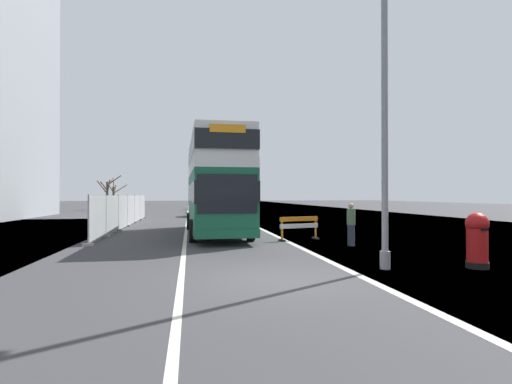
{
  "coord_description": "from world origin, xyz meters",
  "views": [
    {
      "loc": [
        -2.08,
        -9.73,
        2.07
      ],
      "look_at": [
        0.74,
        7.36,
        2.2
      ],
      "focal_mm": 28.26,
      "sensor_mm": 36.0,
      "label": 1
    }
  ],
  "objects_px": {
    "car_receding_far": "(202,202)",
    "car_far_side": "(202,202)",
    "red_pillar_postbox": "(477,238)",
    "pedestrian_at_kerb": "(351,224)",
    "car_oncoming_near": "(205,205)",
    "car_receding_mid": "(208,203)",
    "lamppost_foreground": "(385,108)",
    "roadworks_barrier": "(299,225)",
    "double_decker_bus": "(215,184)"
  },
  "relations": [
    {
      "from": "double_decker_bus",
      "to": "lamppost_foreground",
      "type": "height_order",
      "value": "lamppost_foreground"
    },
    {
      "from": "car_receding_mid",
      "to": "car_oncoming_near",
      "type": "bearing_deg",
      "value": -94.2
    },
    {
      "from": "roadworks_barrier",
      "to": "pedestrian_at_kerb",
      "type": "height_order",
      "value": "pedestrian_at_kerb"
    },
    {
      "from": "double_decker_bus",
      "to": "red_pillar_postbox",
      "type": "height_order",
      "value": "double_decker_bus"
    },
    {
      "from": "double_decker_bus",
      "to": "car_receding_mid",
      "type": "bearing_deg",
      "value": 88.34
    },
    {
      "from": "double_decker_bus",
      "to": "car_receding_far",
      "type": "bearing_deg",
      "value": 89.46
    },
    {
      "from": "car_receding_mid",
      "to": "car_far_side",
      "type": "bearing_deg",
      "value": 90.47
    },
    {
      "from": "roadworks_barrier",
      "to": "car_receding_far",
      "type": "distance_m",
      "value": 40.12
    },
    {
      "from": "car_far_side",
      "to": "pedestrian_at_kerb",
      "type": "bearing_deg",
      "value": -84.81
    },
    {
      "from": "car_receding_mid",
      "to": "pedestrian_at_kerb",
      "type": "distance_m",
      "value": 33.29
    },
    {
      "from": "car_oncoming_near",
      "to": "car_far_side",
      "type": "distance_m",
      "value": 25.39
    },
    {
      "from": "double_decker_bus",
      "to": "lamppost_foreground",
      "type": "relative_size",
      "value": 1.17
    },
    {
      "from": "double_decker_bus",
      "to": "lamppost_foreground",
      "type": "xyz_separation_m",
      "value": [
        4.05,
        -10.76,
        1.84
      ]
    },
    {
      "from": "roadworks_barrier",
      "to": "car_receding_mid",
      "type": "xyz_separation_m",
      "value": [
        -2.83,
        30.61,
        0.38
      ]
    },
    {
      "from": "car_receding_far",
      "to": "double_decker_bus",
      "type": "bearing_deg",
      "value": -90.54
    },
    {
      "from": "roadworks_barrier",
      "to": "red_pillar_postbox",
      "type": "bearing_deg",
      "value": -68.26
    },
    {
      "from": "car_receding_far",
      "to": "car_far_side",
      "type": "xyz_separation_m",
      "value": [
        0.31,
        7.05,
        -0.07
      ]
    },
    {
      "from": "lamppost_foreground",
      "to": "double_decker_bus",
      "type": "bearing_deg",
      "value": 110.64
    },
    {
      "from": "car_receding_mid",
      "to": "pedestrian_at_kerb",
      "type": "height_order",
      "value": "car_receding_mid"
    },
    {
      "from": "roadworks_barrier",
      "to": "car_receding_far",
      "type": "relative_size",
      "value": 0.5
    },
    {
      "from": "double_decker_bus",
      "to": "car_far_side",
      "type": "bearing_deg",
      "value": 89.14
    },
    {
      "from": "red_pillar_postbox",
      "to": "car_receding_far",
      "type": "bearing_deg",
      "value": 97.58
    },
    {
      "from": "double_decker_bus",
      "to": "car_far_side",
      "type": "relative_size",
      "value": 2.54
    },
    {
      "from": "car_receding_far",
      "to": "car_far_side",
      "type": "distance_m",
      "value": 7.06
    },
    {
      "from": "car_receding_far",
      "to": "red_pillar_postbox",
      "type": "bearing_deg",
      "value": -82.42
    },
    {
      "from": "red_pillar_postbox",
      "to": "roadworks_barrier",
      "type": "height_order",
      "value": "red_pillar_postbox"
    },
    {
      "from": "red_pillar_postbox",
      "to": "double_decker_bus",
      "type": "bearing_deg",
      "value": 121.14
    },
    {
      "from": "pedestrian_at_kerb",
      "to": "car_receding_mid",
      "type": "bearing_deg",
      "value": 97.51
    },
    {
      "from": "pedestrian_at_kerb",
      "to": "double_decker_bus",
      "type": "bearing_deg",
      "value": 131.75
    },
    {
      "from": "red_pillar_postbox",
      "to": "car_far_side",
      "type": "height_order",
      "value": "car_far_side"
    },
    {
      "from": "car_oncoming_near",
      "to": "car_receding_mid",
      "type": "xyz_separation_m",
      "value": [
        0.66,
        8.97,
        -0.02
      ]
    },
    {
      "from": "red_pillar_postbox",
      "to": "pedestrian_at_kerb",
      "type": "height_order",
      "value": "pedestrian_at_kerb"
    },
    {
      "from": "red_pillar_postbox",
      "to": "roadworks_barrier",
      "type": "xyz_separation_m",
      "value": [
        -3.07,
        7.69,
        -0.18
      ]
    },
    {
      "from": "lamppost_foreground",
      "to": "pedestrian_at_kerb",
      "type": "bearing_deg",
      "value": 77.73
    },
    {
      "from": "lamppost_foreground",
      "to": "car_oncoming_near",
      "type": "relative_size",
      "value": 2.16
    },
    {
      "from": "lamppost_foreground",
      "to": "roadworks_barrier",
      "type": "height_order",
      "value": "lamppost_foreground"
    },
    {
      "from": "double_decker_bus",
      "to": "pedestrian_at_kerb",
      "type": "relative_size",
      "value": 6.39
    },
    {
      "from": "lamppost_foreground",
      "to": "car_receding_far",
      "type": "height_order",
      "value": "lamppost_foreground"
    },
    {
      "from": "roadworks_barrier",
      "to": "lamppost_foreground",
      "type": "bearing_deg",
      "value": -86.64
    },
    {
      "from": "red_pillar_postbox",
      "to": "car_receding_mid",
      "type": "bearing_deg",
      "value": 98.76
    },
    {
      "from": "double_decker_bus",
      "to": "pedestrian_at_kerb",
      "type": "bearing_deg",
      "value": -48.25
    },
    {
      "from": "pedestrian_at_kerb",
      "to": "red_pillar_postbox",
      "type": "bearing_deg",
      "value": -73.75
    },
    {
      "from": "double_decker_bus",
      "to": "pedestrian_at_kerb",
      "type": "height_order",
      "value": "double_decker_bus"
    },
    {
      "from": "roadworks_barrier",
      "to": "pedestrian_at_kerb",
      "type": "bearing_deg",
      "value": -57.49
    },
    {
      "from": "red_pillar_postbox",
      "to": "car_receding_far",
      "type": "relative_size",
      "value": 0.39
    },
    {
      "from": "red_pillar_postbox",
      "to": "car_receding_mid",
      "type": "height_order",
      "value": "car_receding_mid"
    },
    {
      "from": "lamppost_foreground",
      "to": "car_far_side",
      "type": "bearing_deg",
      "value": 93.58
    },
    {
      "from": "car_oncoming_near",
      "to": "car_far_side",
      "type": "height_order",
      "value": "car_oncoming_near"
    },
    {
      "from": "car_oncoming_near",
      "to": "pedestrian_at_kerb",
      "type": "xyz_separation_m",
      "value": [
        5.01,
        -24.03,
        -0.21
      ]
    },
    {
      "from": "car_receding_far",
      "to": "car_far_side",
      "type": "bearing_deg",
      "value": 87.49
    }
  ]
}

